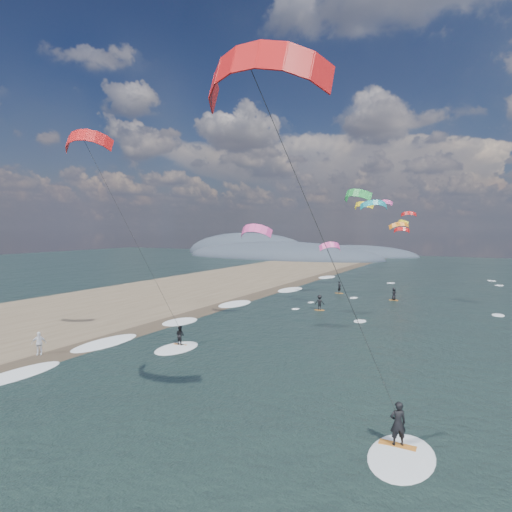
% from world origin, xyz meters
% --- Properties ---
extents(ground, '(260.00, 260.00, 0.00)m').
position_xyz_m(ground, '(0.00, 0.00, 0.00)').
color(ground, black).
rests_on(ground, ground).
extents(sand_strip, '(26.00, 240.00, 0.00)m').
position_xyz_m(sand_strip, '(-24.00, 10.00, 0.00)').
color(sand_strip, brown).
rests_on(sand_strip, ground).
extents(wet_sand_strip, '(3.00, 240.00, 0.00)m').
position_xyz_m(wet_sand_strip, '(-12.00, 10.00, 0.00)').
color(wet_sand_strip, '#382D23').
rests_on(wet_sand_strip, ground).
extents(coastal_hills, '(80.00, 41.00, 15.00)m').
position_xyz_m(coastal_hills, '(-44.84, 107.86, 0.00)').
color(coastal_hills, '#3D4756').
rests_on(coastal_hills, ground).
extents(kitesurfer_near_a, '(7.93, 8.39, 15.76)m').
position_xyz_m(kitesurfer_near_a, '(8.90, -4.81, 12.20)').
color(kitesurfer_near_a, '#BE6D21').
rests_on(kitesurfer_near_a, ground).
extents(kitesurfer_near_b, '(6.91, 8.59, 16.45)m').
position_xyz_m(kitesurfer_near_b, '(-8.11, 4.14, 10.49)').
color(kitesurfer_near_b, '#BE6D21').
rests_on(kitesurfer_near_b, ground).
extents(far_kitesurfers, '(8.95, 13.84, 1.73)m').
position_xyz_m(far_kitesurfers, '(0.40, 32.50, 0.85)').
color(far_kitesurfers, '#BE6D21').
rests_on(far_kitesurfers, ground).
extents(bg_kite_field, '(10.03, 71.79, 8.69)m').
position_xyz_m(bg_kite_field, '(-0.68, 54.50, 11.34)').
color(bg_kite_field, red).
rests_on(bg_kite_field, ground).
extents(shoreline_surf, '(2.40, 79.40, 0.11)m').
position_xyz_m(shoreline_surf, '(-10.80, 14.75, 0.00)').
color(shoreline_surf, white).
rests_on(shoreline_surf, ground).
extents(beach_walker, '(1.02, 0.97, 1.70)m').
position_xyz_m(beach_walker, '(-13.32, 1.41, 0.85)').
color(beach_walker, silver).
rests_on(beach_walker, ground).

